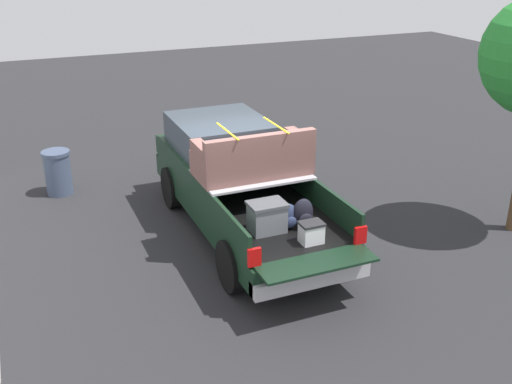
% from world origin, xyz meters
% --- Properties ---
extents(ground_plane, '(40.00, 40.00, 0.00)m').
position_xyz_m(ground_plane, '(0.00, 0.00, 0.00)').
color(ground_plane, '#262628').
extents(pickup_truck, '(6.05, 2.06, 2.23)m').
position_xyz_m(pickup_truck, '(0.38, 0.00, 1.00)').
color(pickup_truck, black).
rests_on(pickup_truck, ground_plane).
extents(trash_can, '(0.60, 0.60, 0.98)m').
position_xyz_m(trash_can, '(3.39, 3.00, 0.50)').
color(trash_can, '#3F4C66').
rests_on(trash_can, ground_plane).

